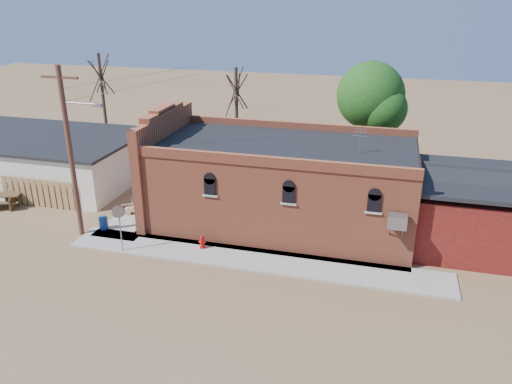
% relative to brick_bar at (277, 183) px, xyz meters
% --- Properties ---
extents(ground, '(120.00, 120.00, 0.00)m').
position_rel_brick_bar_xyz_m(ground, '(-1.64, -5.49, -2.34)').
color(ground, brown).
rests_on(ground, ground).
extents(sidewalk_south, '(19.00, 2.20, 0.08)m').
position_rel_brick_bar_xyz_m(sidewalk_south, '(-0.14, -4.59, -2.30)').
color(sidewalk_south, '#9E9991').
rests_on(sidewalk_south, ground).
extents(sidewalk_west, '(2.60, 10.00, 0.08)m').
position_rel_brick_bar_xyz_m(sidewalk_west, '(-7.94, 0.51, -2.30)').
color(sidewalk_west, '#9E9991').
rests_on(sidewalk_west, ground).
extents(brick_bar, '(16.40, 7.97, 6.30)m').
position_rel_brick_bar_xyz_m(brick_bar, '(0.00, 0.00, 0.00)').
color(brick_bar, '#C95E3D').
rests_on(brick_bar, ground).
extents(red_shed, '(5.40, 6.40, 4.30)m').
position_rel_brick_bar_xyz_m(red_shed, '(9.86, 0.01, -0.07)').
color(red_shed, maroon).
rests_on(red_shed, ground).
extents(storage_building, '(20.40, 8.40, 3.17)m').
position_rel_brick_bar_xyz_m(storage_building, '(-20.64, 2.51, -0.74)').
color(storage_building, silver).
rests_on(storage_building, ground).
extents(wood_fence, '(5.20, 0.10, 1.80)m').
position_rel_brick_bar_xyz_m(wood_fence, '(-14.44, -1.69, -1.44)').
color(wood_fence, '#966C44').
rests_on(wood_fence, ground).
extents(utility_pole, '(3.12, 0.26, 9.00)m').
position_rel_brick_bar_xyz_m(utility_pole, '(-9.79, -4.29, 2.43)').
color(utility_pole, '#44271B').
rests_on(utility_pole, ground).
extents(tree_bare_near, '(2.80, 2.80, 7.65)m').
position_rel_brick_bar_xyz_m(tree_bare_near, '(-4.64, 7.51, 3.62)').
color(tree_bare_near, '#4D382C').
rests_on(tree_bare_near, ground).
extents(tree_bare_far, '(2.80, 2.80, 8.16)m').
position_rel_brick_bar_xyz_m(tree_bare_far, '(-15.64, 8.51, 4.02)').
color(tree_bare_far, '#4D382C').
rests_on(tree_bare_far, ground).
extents(tree_leafy, '(4.40, 4.40, 8.15)m').
position_rel_brick_bar_xyz_m(tree_leafy, '(4.36, 8.01, 3.59)').
color(tree_leafy, '#4D382C').
rests_on(tree_leafy, ground).
extents(fire_hydrant, '(0.39, 0.38, 0.68)m').
position_rel_brick_bar_xyz_m(fire_hydrant, '(-2.92, -4.21, -1.92)').
color(fire_hydrant, red).
rests_on(fire_hydrant, sidewalk_south).
extents(stop_sign, '(0.58, 0.42, 2.46)m').
position_rel_brick_bar_xyz_m(stop_sign, '(-6.72, -5.49, -0.37)').
color(stop_sign, gray).
rests_on(stop_sign, sidewalk_south).
extents(trash_barrel, '(0.47, 0.47, 0.71)m').
position_rel_brick_bar_xyz_m(trash_barrel, '(-8.94, -3.54, -1.91)').
color(trash_barrel, navy).
rests_on(trash_barrel, sidewalk_west).
extents(picnic_table, '(2.44, 2.15, 0.85)m').
position_rel_brick_bar_xyz_m(picnic_table, '(-16.49, -2.29, -1.79)').
color(picnic_table, brown).
rests_on(picnic_table, ground).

